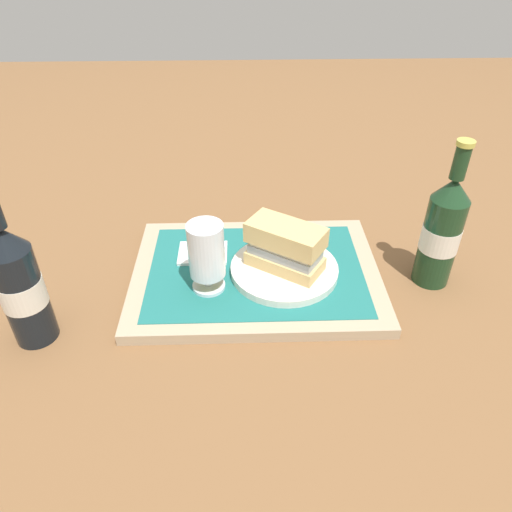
{
  "coord_description": "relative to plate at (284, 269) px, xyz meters",
  "views": [
    {
      "loc": [
        0.02,
        0.68,
        0.55
      ],
      "look_at": [
        0.0,
        0.0,
        0.05
      ],
      "focal_mm": 33.94,
      "sensor_mm": 36.0,
      "label": 1
    }
  ],
  "objects": [
    {
      "name": "beer_bottle",
      "position": [
        0.4,
        0.12,
        0.08
      ],
      "size": [
        0.07,
        0.07,
        0.27
      ],
      "color": "black",
      "rests_on": "ground_plane"
    },
    {
      "name": "second_bottle",
      "position": [
        -0.26,
        0.0,
        0.08
      ],
      "size": [
        0.07,
        0.07,
        0.27
      ],
      "color": "#19381E",
      "rests_on": "ground_plane"
    },
    {
      "name": "napkin_folded",
      "position": [
        0.15,
        -0.06,
        -0.0
      ],
      "size": [
        0.09,
        0.07,
        0.01
      ],
      "primitive_type": "cube",
      "color": "white",
      "rests_on": "placemat"
    },
    {
      "name": "plate",
      "position": [
        0.0,
        0.0,
        0.0
      ],
      "size": [
        0.19,
        0.19,
        0.01
      ],
      "primitive_type": "cylinder",
      "color": "silver",
      "rests_on": "placemat"
    },
    {
      "name": "placemat",
      "position": [
        0.05,
        -0.01,
        -0.01
      ],
      "size": [
        0.38,
        0.27,
        0.0
      ],
      "primitive_type": "cube",
      "color": "#1E6B66",
      "rests_on": "tray"
    },
    {
      "name": "ground_plane",
      "position": [
        0.05,
        -0.01,
        -0.03
      ],
      "size": [
        3.0,
        3.0,
        0.0
      ],
      "primitive_type": "plane",
      "color": "brown"
    },
    {
      "name": "tray",
      "position": [
        0.05,
        -0.01,
        -0.02
      ],
      "size": [
        0.44,
        0.32,
        0.02
      ],
      "primitive_type": "cube",
      "color": "tan",
      "rests_on": "ground_plane"
    },
    {
      "name": "beer_glass",
      "position": [
        0.13,
        0.04,
        0.06
      ],
      "size": [
        0.06,
        0.06,
        0.12
      ],
      "color": "silver",
      "rests_on": "placemat"
    },
    {
      "name": "sandwich",
      "position": [
        0.0,
        -0.0,
        0.05
      ],
      "size": [
        0.14,
        0.13,
        0.08
      ],
      "rotation": [
        0.0,
        0.0,
        -0.59
      ],
      "color": "tan",
      "rests_on": "plate"
    }
  ]
}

